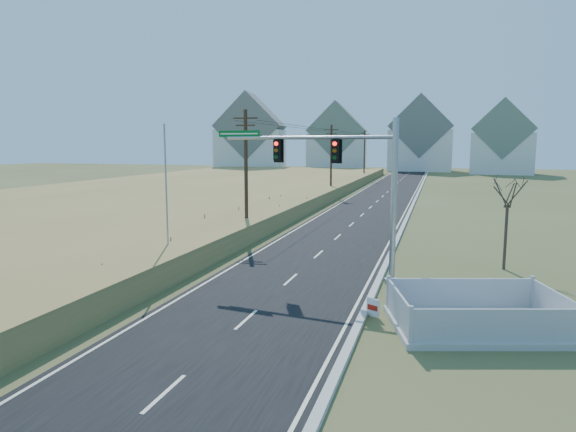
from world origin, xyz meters
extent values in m
plane|color=#464C25|center=(0.00, 0.00, 0.00)|extent=(260.00, 260.00, 0.00)
cube|color=black|center=(0.00, 50.00, 0.03)|extent=(8.00, 180.00, 0.06)
cube|color=#B2AFA8|center=(4.15, 50.00, 0.09)|extent=(0.30, 180.00, 0.18)
cube|color=#AB8A4D|center=(-24.00, 40.00, 0.65)|extent=(38.00, 110.00, 1.30)
cylinder|color=#422D1E|center=(-6.50, 15.00, 4.50)|extent=(0.26, 0.26, 9.00)
cube|color=#422D1E|center=(-6.50, 15.00, 8.40)|extent=(1.80, 0.10, 0.10)
cube|color=#422D1E|center=(-6.50, 15.00, 7.90)|extent=(1.40, 0.10, 0.10)
cylinder|color=#422D1E|center=(-6.50, 45.00, 4.50)|extent=(0.26, 0.26, 9.00)
cube|color=#422D1E|center=(-6.50, 45.00, 8.40)|extent=(1.80, 0.10, 0.10)
cube|color=#422D1E|center=(-6.50, 45.00, 7.90)|extent=(1.40, 0.10, 0.10)
cylinder|color=#422D1E|center=(-6.50, 75.00, 4.50)|extent=(0.26, 0.26, 9.00)
cube|color=#422D1E|center=(-6.50, 75.00, 8.40)|extent=(1.80, 0.10, 0.10)
cube|color=#422D1E|center=(-6.50, 75.00, 7.90)|extent=(1.40, 0.10, 0.10)
cube|color=silver|center=(-38.00, 100.00, 5.00)|extent=(17.38, 13.12, 10.00)
cube|color=slate|center=(-38.00, 100.00, 10.90)|extent=(17.69, 13.38, 16.29)
cube|color=silver|center=(-18.00, 108.00, 4.50)|extent=(14.66, 10.95, 9.00)
cube|color=slate|center=(-18.00, 108.00, 9.90)|extent=(14.93, 11.17, 14.26)
cube|color=silver|center=(2.00, 112.00, 5.00)|extent=(15.00, 10.00, 10.00)
cube|color=slate|center=(2.00, 112.00, 10.90)|extent=(15.27, 10.20, 15.27)
cube|color=silver|center=(20.00, 104.00, 4.50)|extent=(13.87, 10.31, 9.00)
cube|color=slate|center=(20.00, 104.00, 9.90)|extent=(14.12, 10.51, 13.24)
cylinder|color=#9EA0A5|center=(4.75, 4.93, 0.11)|extent=(0.67, 0.67, 0.22)
cylinder|color=#9EA0A5|center=(4.75, 4.93, 3.90)|extent=(0.29, 0.29, 7.80)
cylinder|color=#9EA0A5|center=(0.34, 5.54, 6.91)|extent=(8.85, 1.39, 0.18)
cube|color=black|center=(1.88, 5.33, 6.28)|extent=(0.37, 0.32, 1.05)
cube|color=black|center=(-1.21, 5.75, 6.28)|extent=(0.37, 0.32, 1.05)
cube|color=#05621E|center=(-3.41, 6.05, 7.13)|extent=(2.43, 0.37, 0.33)
cube|color=#B7B5AD|center=(8.23, -0.41, 0.11)|extent=(6.86, 5.57, 0.23)
cube|color=#AEADB2|center=(8.76, -2.22, 0.79)|extent=(5.45, 1.66, 1.13)
cube|color=#AEADB2|center=(7.71, 1.40, 0.79)|extent=(5.45, 1.66, 1.13)
cube|color=#AEADB2|center=(5.52, -1.20, 0.79)|extent=(1.13, 3.64, 1.13)
cube|color=#AEADB2|center=(10.95, 0.38, 0.79)|extent=(1.13, 3.64, 1.13)
cube|color=white|center=(4.50, -0.18, 0.37)|extent=(0.52, 0.30, 0.70)
cube|color=#B3170B|center=(4.49, -0.20, 0.37)|extent=(0.41, 0.23, 0.20)
cylinder|color=#B7B5AD|center=(-7.00, 4.64, 0.08)|extent=(0.34, 0.34, 0.15)
cylinder|color=#9EA0A5|center=(-7.00, 4.64, 3.82)|extent=(0.10, 0.10, 7.64)
cylinder|color=#4C3F33|center=(10.22, 9.40, 1.72)|extent=(0.16, 0.16, 3.44)
camera|label=1|loc=(6.74, -19.31, 6.59)|focal=32.00mm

